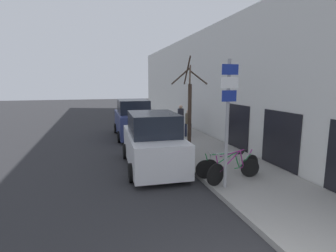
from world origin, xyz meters
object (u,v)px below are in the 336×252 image
pedestrian_far (181,117)px  street_tree (189,110)px  bicycle_2 (230,165)px  bicycle_0 (234,168)px  parked_car_0 (153,143)px  parked_car_1 (133,120)px  signpost (228,117)px  pedestrian_near (188,121)px  bicycle_1 (228,167)px

pedestrian_far → street_tree: size_ratio=0.41×
bicycle_2 → bicycle_0: bearing=175.2°
bicycle_2 → pedestrian_far: size_ratio=1.19×
parked_car_0 → parked_car_1: parked_car_1 is taller
signpost → parked_car_0: 3.54m
parked_car_0 → bicycle_2: bearing=-40.3°
bicycle_2 → street_tree: (-0.39, 2.97, 1.58)m
signpost → bicycle_2: bearing=53.4°
pedestrian_near → bicycle_0: bearing=88.3°
signpost → bicycle_2: 2.05m
street_tree → bicycle_2: bearing=-82.5°
parked_car_0 → street_tree: (1.83, 0.93, 1.11)m
signpost → bicycle_1: signpost is taller
bicycle_1 → pedestrian_far: 8.11m
bicycle_0 → bicycle_2: 0.40m
bicycle_0 → street_tree: bearing=-13.5°
street_tree → bicycle_1: bearing=-86.1°
signpost → street_tree: bearing=86.6°
parked_car_0 → pedestrian_near: (3.11, 4.56, 0.07)m
bicycle_2 → street_tree: size_ratio=0.49×
bicycle_0 → parked_car_1: size_ratio=0.49×
parked_car_1 → pedestrian_far: parked_car_1 is taller
pedestrian_near → street_tree: size_ratio=0.37×
bicycle_1 → pedestrian_near: bearing=0.8°
parked_car_0 → pedestrian_near: parked_car_0 is taller
bicycle_1 → bicycle_2: 0.24m
signpost → parked_car_0: signpost is taller
bicycle_0 → parked_car_1: (-2.06, 8.51, 0.48)m
parked_car_0 → parked_car_1: (0.10, 6.08, 0.05)m
parked_car_1 → street_tree: bearing=-70.7°
parked_car_1 → bicycle_0: bearing=-75.7°
bicycle_0 → bicycle_2: bicycle_0 is taller
parked_car_0 → parked_car_1: size_ratio=1.00×
parked_car_1 → pedestrian_far: 2.98m
parked_car_1 → street_tree: 5.53m
signpost → pedestrian_near: size_ratio=2.41×
bicycle_1 → parked_car_0: 3.04m
parked_car_0 → street_tree: bearing=29.2°
bicycle_0 → signpost: bearing=109.5°
parked_car_1 → bicycle_1: bearing=-76.1°
signpost → street_tree: street_tree is taller
bicycle_1 → pedestrian_near: size_ratio=1.36×
parked_car_1 → pedestrian_far: bearing=-4.4°
street_tree → parked_car_0: bearing=-153.0°
bicycle_1 → street_tree: bearing=13.7°
pedestrian_far → street_tree: bearing=59.6°
bicycle_0 → bicycle_2: bearing=-28.1°
pedestrian_far → street_tree: (-1.24, -4.88, 0.94)m
parked_car_0 → parked_car_1: bearing=91.3°
signpost → pedestrian_near: 7.69m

